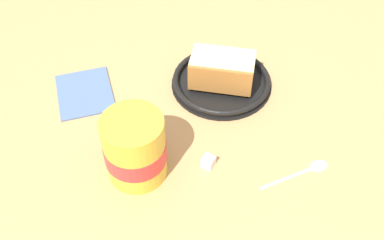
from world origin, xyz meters
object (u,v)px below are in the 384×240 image
tea_mug (135,147)px  teaspoon (309,168)px  cake_slice (222,71)px  folded_napkin (85,92)px  sugar_cube (208,162)px  small_plate (221,81)px

tea_mug → teaspoon: bearing=140.5°
cake_slice → folded_napkin: cake_slice is taller
cake_slice → sugar_cube: 17.60cm
teaspoon → sugar_cube: sugar_cube is taller
small_plate → cake_slice: bearing=40.3°
folded_napkin → sugar_cube: (-6.41, 25.03, 0.56)cm
small_plate → teaspoon: (2.29, 21.79, -0.47)cm
tea_mug → teaspoon: tea_mug is taller
cake_slice → teaspoon: size_ratio=1.08×
teaspoon → sugar_cube: size_ratio=6.60×
teaspoon → folded_napkin: teaspoon is taller
small_plate → folded_napkin: 23.64cm
cake_slice → teaspoon: (2.09, 21.61, -3.13)cm
cake_slice → tea_mug: bearing=14.8°
folded_napkin → sugar_cube: sugar_cube is taller
folded_napkin → sugar_cube: 25.84cm
small_plate → tea_mug: size_ratio=1.66×
cake_slice → sugar_cube: size_ratio=7.11×
small_plate → tea_mug: tea_mug is taller
small_plate → cake_slice: size_ratio=1.42×
teaspoon → cake_slice: bearing=-95.5°
tea_mug → small_plate: bearing=-164.9°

